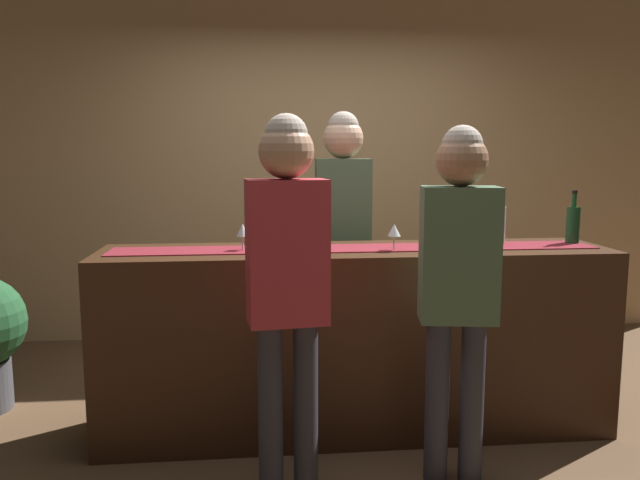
{
  "coord_description": "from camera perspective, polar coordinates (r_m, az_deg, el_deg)",
  "views": [
    {
      "loc": [
        -0.54,
        -3.29,
        1.53
      ],
      "look_at": [
        -0.2,
        0.0,
        1.06
      ],
      "focal_mm": 35.21,
      "sensor_mm": 36.0,
      "label": 1
    }
  ],
  "objects": [
    {
      "name": "wine_bottle_green",
      "position": [
        3.81,
        22.01,
        1.37
      ],
      "size": [
        0.07,
        0.07,
        0.3
      ],
      "color": "#194723",
      "rests_on": "bar_counter"
    },
    {
      "name": "ground_plane",
      "position": [
        3.67,
        3.2,
        -16.59
      ],
      "size": [
        10.0,
        10.0,
        0.0
      ],
      "primitive_type": "plane",
      "color": "brown"
    },
    {
      "name": "customer_browsing",
      "position": [
        2.71,
        -3.0,
        -2.31
      ],
      "size": [
        0.36,
        0.24,
        1.69
      ],
      "rotation": [
        0.0,
        0.0,
        0.12
      ],
      "color": "#33333D",
      "rests_on": "ground"
    },
    {
      "name": "wine_bottle_amber",
      "position": [
        3.56,
        14.1,
        1.28
      ],
      "size": [
        0.07,
        0.07,
        0.3
      ],
      "color": "brown",
      "rests_on": "bar_counter"
    },
    {
      "name": "bartender",
      "position": [
        3.93,
        2.09,
        1.91
      ],
      "size": [
        0.35,
        0.25,
        1.77
      ],
      "rotation": [
        0.0,
        0.0,
        3.11
      ],
      "color": "#26262B",
      "rests_on": "ground"
    },
    {
      "name": "wine_glass_far_end",
      "position": [
        3.3,
        -7.05,
        0.82
      ],
      "size": [
        0.07,
        0.07,
        0.14
      ],
      "color": "silver",
      "rests_on": "bar_counter"
    },
    {
      "name": "wine_glass_near_customer",
      "position": [
        3.3,
        6.75,
        0.82
      ],
      "size": [
        0.07,
        0.07,
        0.14
      ],
      "color": "silver",
      "rests_on": "bar_counter"
    },
    {
      "name": "customer_sipping",
      "position": [
        2.88,
        12.48,
        -2.52
      ],
      "size": [
        0.37,
        0.25,
        1.64
      ],
      "rotation": [
        0.0,
        0.0,
        -0.15
      ],
      "color": "#33333D",
      "rests_on": "ground"
    },
    {
      "name": "wine_bottle_clear",
      "position": [
        3.67,
        15.95,
        1.41
      ],
      "size": [
        0.07,
        0.07,
        0.3
      ],
      "color": "#B2C6C1",
      "rests_on": "bar_counter"
    },
    {
      "name": "counter_runner_cloth",
      "position": [
        3.37,
        3.33,
        -0.74
      ],
      "size": [
        2.6,
        0.28,
        0.01
      ],
      "primitive_type": "cube",
      "color": "maroon",
      "rests_on": "bar_counter"
    },
    {
      "name": "bar_counter",
      "position": [
        3.49,
        3.26,
        -9.02
      ],
      "size": [
        2.74,
        0.6,
        1.01
      ],
      "primitive_type": "cube",
      "color": "#3D2314",
      "rests_on": "ground"
    },
    {
      "name": "back_wall",
      "position": [
        5.22,
        0.02,
        7.2
      ],
      "size": [
        6.0,
        0.12,
        2.9
      ],
      "primitive_type": "cube",
      "color": "tan",
      "rests_on": "ground"
    },
    {
      "name": "wine_glass_mid_counter",
      "position": [
        3.26,
        -0.18,
        0.79
      ],
      "size": [
        0.07,
        0.07,
        0.14
      ],
      "color": "silver",
      "rests_on": "bar_counter"
    }
  ]
}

